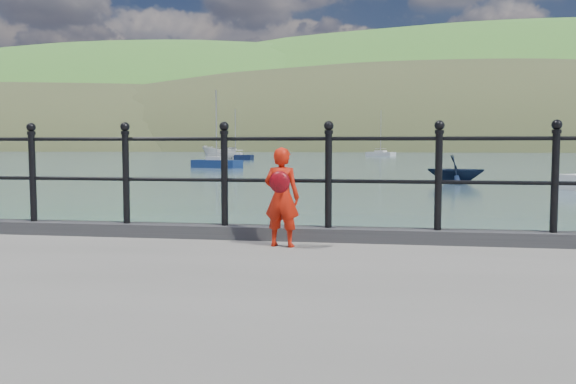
% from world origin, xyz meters
% --- Properties ---
extents(ground, '(600.00, 600.00, 0.00)m').
position_xyz_m(ground, '(0.00, 0.00, 0.00)').
color(ground, '#2D4251').
rests_on(ground, ground).
extents(kerb, '(60.00, 0.30, 0.15)m').
position_xyz_m(kerb, '(0.00, -0.15, 1.07)').
color(kerb, '#28282B').
rests_on(kerb, quay).
extents(railing, '(18.11, 0.11, 1.20)m').
position_xyz_m(railing, '(0.00, -0.15, 1.82)').
color(railing, black).
rests_on(railing, kerb).
extents(far_shore, '(830.00, 200.00, 156.00)m').
position_xyz_m(far_shore, '(38.34, 239.41, -22.57)').
color(far_shore, '#333A21').
rests_on(far_shore, ground).
extents(child, '(0.42, 0.34, 1.05)m').
position_xyz_m(child, '(0.15, -0.62, 1.54)').
color(child, red).
rests_on(child, quay).
extents(launch_white, '(4.21, 5.24, 1.93)m').
position_xyz_m(launch_white, '(-17.43, 60.05, 0.96)').
color(launch_white, beige).
rests_on(launch_white, ground).
extents(launch_navy, '(3.22, 2.89, 1.51)m').
position_xyz_m(launch_navy, '(4.86, 26.26, 0.76)').
color(launch_navy, black).
rests_on(launch_navy, ground).
extents(sailboat_left, '(4.80, 1.92, 6.85)m').
position_xyz_m(sailboat_left, '(-18.45, 71.34, 0.34)').
color(sailboat_left, black).
rests_on(sailboat_left, ground).
extents(sailboat_deep, '(5.35, 4.61, 8.20)m').
position_xyz_m(sailboat_deep, '(0.19, 101.76, 0.34)').
color(sailboat_deep, beige).
rests_on(sailboat_deep, ground).
extents(sailboat_port, '(4.92, 3.19, 7.01)m').
position_xyz_m(sailboat_port, '(-13.56, 45.06, 0.34)').
color(sailboat_port, navy).
rests_on(sailboat_port, ground).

